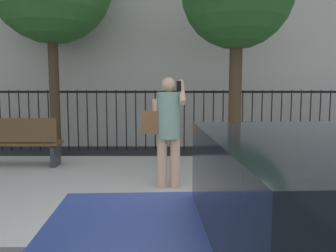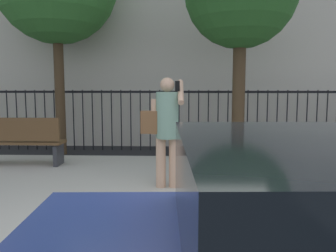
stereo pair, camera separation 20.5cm
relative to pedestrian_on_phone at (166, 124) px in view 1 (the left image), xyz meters
name	(u,v)px [view 1 (the left image)]	position (x,y,z in m)	size (l,w,h in m)	color
sidewalk	(170,188)	(0.06, 0.18, -1.05)	(28.00, 4.40, 0.15)	#B2ADA3
iron_fence	(169,112)	(0.06, 3.88, -0.10)	(12.03, 0.04, 1.60)	black
pedestrian_on_phone	(166,124)	(0.00, 0.00, 0.00)	(0.65, 0.49, 1.68)	tan
street_bench	(17,141)	(-2.88, 1.36, -0.47)	(1.60, 0.45, 0.95)	brown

